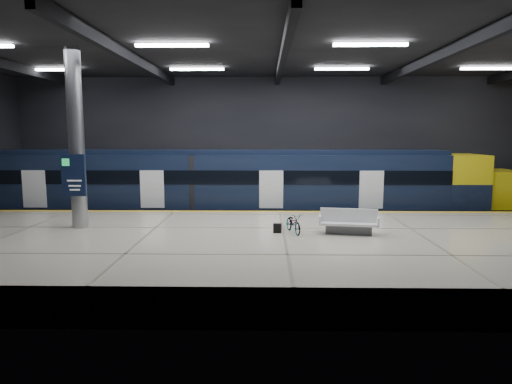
{
  "coord_description": "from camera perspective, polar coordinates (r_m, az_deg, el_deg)",
  "views": [
    {
      "loc": [
        -0.71,
        -18.6,
        4.76
      ],
      "look_at": [
        -1.09,
        1.5,
        2.2
      ],
      "focal_mm": 32.0,
      "sensor_mm": 36.0,
      "label": 1
    }
  ],
  "objects": [
    {
      "name": "ground",
      "position": [
        19.21,
        3.19,
        -7.1
      ],
      "size": [
        30.0,
        30.0,
        0.0
      ],
      "primitive_type": "plane",
      "color": "black",
      "rests_on": "ground"
    },
    {
      "name": "room_shell",
      "position": [
        18.64,
        3.31,
        10.2
      ],
      "size": [
        30.1,
        16.1,
        8.05
      ],
      "color": "black",
      "rests_on": "ground"
    },
    {
      "name": "platform",
      "position": [
        16.65,
        3.52,
        -7.4
      ],
      "size": [
        30.0,
        11.0,
        1.1
      ],
      "primitive_type": "cube",
      "color": "beige",
      "rests_on": "ground"
    },
    {
      "name": "safety_strip",
      "position": [
        21.67,
        2.95,
        -2.46
      ],
      "size": [
        30.0,
        0.4,
        0.01
      ],
      "primitive_type": "cube",
      "color": "gold",
      "rests_on": "platform"
    },
    {
      "name": "rails",
      "position": [
        24.56,
        2.72,
        -3.74
      ],
      "size": [
        30.0,
        1.52,
        0.16
      ],
      "color": "gray",
      "rests_on": "ground"
    },
    {
      "name": "train",
      "position": [
        24.26,
        -0.98,
        0.87
      ],
      "size": [
        29.4,
        2.84,
        3.79
      ],
      "color": "black",
      "rests_on": "ground"
    },
    {
      "name": "bench",
      "position": [
        17.21,
        11.49,
        -4.04
      ],
      "size": [
        2.25,
        1.21,
        0.95
      ],
      "rotation": [
        0.0,
        0.0,
        -0.16
      ],
      "color": "#595B60",
      "rests_on": "platform"
    },
    {
      "name": "bicycle",
      "position": [
        17.05,
        4.71,
        -3.87
      ],
      "size": [
        0.88,
        1.52,
        0.75
      ],
      "primitive_type": "imported",
      "rotation": [
        0.0,
        0.0,
        0.28
      ],
      "color": "#99999E",
      "rests_on": "platform"
    },
    {
      "name": "pannier_bag",
      "position": [
        17.06,
        2.69,
        -4.54
      ],
      "size": [
        0.32,
        0.22,
        0.35
      ],
      "primitive_type": "cube",
      "rotation": [
        0.0,
        0.0,
        -0.12
      ],
      "color": "black",
      "rests_on": "platform"
    },
    {
      "name": "info_column",
      "position": [
        19.03,
        -21.57,
        5.86
      ],
      "size": [
        0.9,
        0.78,
        6.9
      ],
      "color": "#9EA0A5",
      "rests_on": "platform"
    }
  ]
}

